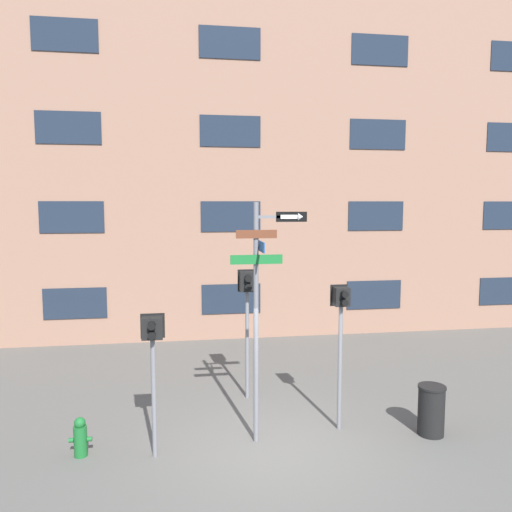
% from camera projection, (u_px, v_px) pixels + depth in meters
% --- Properties ---
extents(ground_plane, '(60.00, 60.00, 0.00)m').
position_uv_depth(ground_plane, '(275.00, 453.00, 8.75)').
color(ground_plane, '#595651').
extents(building_facade, '(24.00, 0.63, 13.17)m').
position_uv_depth(building_facade, '(229.00, 133.00, 15.72)').
color(building_facade, '#936B56').
rests_on(building_facade, ground_plane).
extents(street_sign_pole, '(1.38, 1.03, 4.39)m').
position_uv_depth(street_sign_pole, '(260.00, 299.00, 8.92)').
color(street_sign_pole, slate).
rests_on(street_sign_pole, ground_plane).
extents(pedestrian_signal_left, '(0.41, 0.40, 2.49)m').
position_uv_depth(pedestrian_signal_left, '(153.00, 345.00, 8.42)').
color(pedestrian_signal_left, slate).
rests_on(pedestrian_signal_left, ground_plane).
extents(pedestrian_signal_right, '(0.34, 0.40, 2.82)m').
position_uv_depth(pedestrian_signal_right, '(341.00, 320.00, 9.46)').
color(pedestrian_signal_right, slate).
rests_on(pedestrian_signal_right, ground_plane).
extents(pedestrian_signal_across, '(0.38, 0.40, 2.90)m').
position_uv_depth(pedestrian_signal_across, '(247.00, 298.00, 11.00)').
color(pedestrian_signal_across, slate).
rests_on(pedestrian_signal_across, ground_plane).
extents(fire_hydrant, '(0.39, 0.23, 0.69)m').
position_uv_depth(fire_hydrant, '(80.00, 437.00, 8.61)').
color(fire_hydrant, '#196028').
rests_on(fire_hydrant, ground_plane).
extents(trash_bin, '(0.52, 0.52, 0.95)m').
position_uv_depth(trash_bin, '(431.00, 410.00, 9.41)').
color(trash_bin, black).
rests_on(trash_bin, ground_plane).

